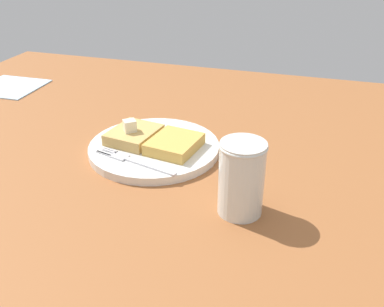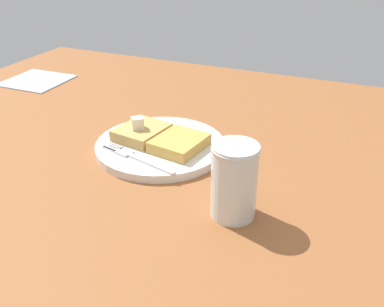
{
  "view_description": "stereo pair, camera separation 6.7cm",
  "coord_description": "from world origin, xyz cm",
  "views": [
    {
      "loc": [
        32.85,
        -57.29,
        38.52
      ],
      "look_at": [
        15.46,
        -0.52,
        6.41
      ],
      "focal_mm": 40.0,
      "sensor_mm": 36.0,
      "label": 1
    },
    {
      "loc": [
        39.17,
        -54.96,
        38.52
      ],
      "look_at": [
        15.46,
        -0.52,
        6.41
      ],
      "focal_mm": 40.0,
      "sensor_mm": 36.0,
      "label": 2
    }
  ],
  "objects": [
    {
      "name": "syrup_jar",
      "position": [
        24.66,
        -7.2,
        7.11
      ],
      "size": [
        6.64,
        6.64,
        10.98
      ],
      "color": "#4B1F0E",
      "rests_on": "table_surface"
    },
    {
      "name": "fork",
      "position": [
        4.74,
        -0.65,
        3.56
      ],
      "size": [
        15.83,
        5.51,
        0.36
      ],
      "color": "silver",
      "rests_on": "plate"
    },
    {
      "name": "toast_slice_middle",
      "position": [
        10.39,
        5.51,
        4.39
      ],
      "size": [
        9.12,
        10.21,
        2.02
      ],
      "primitive_type": "cube",
      "rotation": [
        0.0,
        0.0,
        -0.16
      ],
      "color": "gold",
      "rests_on": "plate"
    },
    {
      "name": "butter_pat_primary",
      "position": [
        1.74,
        6.13,
        6.46
      ],
      "size": [
        2.86,
        2.83,
        2.13
      ],
      "primitive_type": "cube",
      "rotation": [
        0.0,
        0.0,
        0.68
      ],
      "color": "#F5ECCB",
      "rests_on": "toast_slice_left"
    },
    {
      "name": "napkin",
      "position": [
        -41.19,
        27.51,
        2.06
      ],
      "size": [
        15.37,
        15.01,
        0.3
      ],
      "primitive_type": "cube",
      "rotation": [
        0.0,
        0.0,
        0.02
      ],
      "color": "#ABC9E0",
      "rests_on": "table_surface"
    },
    {
      "name": "toast_slice_left",
      "position": [
        2.14,
        6.82,
        4.39
      ],
      "size": [
        9.12,
        10.21,
        2.02
      ],
      "primitive_type": "cube",
      "rotation": [
        0.0,
        0.0,
        -0.16
      ],
      "color": "tan",
      "rests_on": "plate"
    },
    {
      "name": "table_surface",
      "position": [
        0.0,
        0.0,
        0.96
      ],
      "size": [
        116.76,
        116.76,
        1.91
      ],
      "primitive_type": "cube",
      "color": "#95582F",
      "rests_on": "ground"
    },
    {
      "name": "plate",
      "position": [
        6.27,
        6.16,
        2.77
      ],
      "size": [
        23.49,
        23.49,
        1.47
      ],
      "color": "silver",
      "rests_on": "table_surface"
    }
  ]
}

